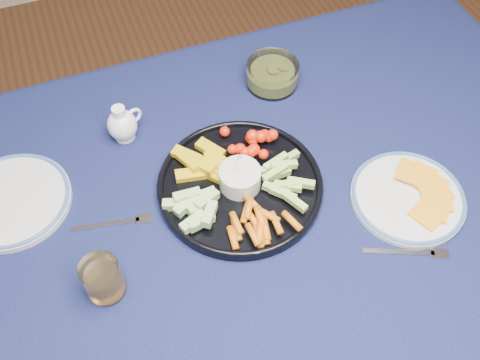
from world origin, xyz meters
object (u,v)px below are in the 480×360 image
object	(u,v)px
creamer_pitcher	(123,124)
cheese_plate	(408,196)
crudite_platter	(239,184)
dining_table	(218,261)
side_plate_extra	(12,200)
pickle_bowl	(272,75)
juice_tumbler	(104,280)

from	to	relation	value
creamer_pitcher	cheese_plate	world-z (taller)	creamer_pitcher
crudite_platter	cheese_plate	bearing A→B (deg)	-24.97
dining_table	side_plate_extra	world-z (taller)	side_plate_extra
creamer_pitcher	pickle_bowl	xyz separation A→B (m)	(0.35, 0.04, -0.01)
cheese_plate	side_plate_extra	bearing A→B (deg)	159.90
crudite_platter	pickle_bowl	distance (m)	0.31
dining_table	juice_tumbler	world-z (taller)	juice_tumbler
creamer_pitcher	dining_table	bearing A→B (deg)	-72.09
dining_table	juice_tumbler	distance (m)	0.25
dining_table	cheese_plate	distance (m)	0.39
crudite_platter	side_plate_extra	world-z (taller)	crudite_platter
crudite_platter	juice_tumbler	distance (m)	0.31
crudite_platter	creamer_pitcher	bearing A→B (deg)	129.58
dining_table	creamer_pitcher	bearing A→B (deg)	107.91
crudite_platter	side_plate_extra	bearing A→B (deg)	163.54
crudite_platter	pickle_bowl	world-z (taller)	crudite_platter
dining_table	creamer_pitcher	size ratio (longest dim) A/B	19.23
pickle_bowl	cheese_plate	bearing A→B (deg)	-72.79
dining_table	creamer_pitcher	world-z (taller)	creamer_pitcher
creamer_pitcher	juice_tumbler	bearing A→B (deg)	-108.66
dining_table	pickle_bowl	size ratio (longest dim) A/B	14.00
pickle_bowl	juice_tumbler	size ratio (longest dim) A/B	1.49
cheese_plate	side_plate_extra	xyz separation A→B (m)	(-0.72, 0.26, -0.00)
dining_table	crudite_platter	world-z (taller)	crudite_platter
creamer_pitcher	pickle_bowl	world-z (taller)	creamer_pitcher
creamer_pitcher	side_plate_extra	bearing A→B (deg)	-159.72
pickle_bowl	side_plate_extra	size ratio (longest dim) A/B	0.53
crudite_platter	side_plate_extra	xyz separation A→B (m)	(-0.42, 0.12, -0.01)
cheese_plate	juice_tumbler	world-z (taller)	juice_tumbler
dining_table	side_plate_extra	xyz separation A→B (m)	(-0.34, 0.22, 0.10)
cheese_plate	side_plate_extra	world-z (taller)	cheese_plate
creamer_pitcher	side_plate_extra	world-z (taller)	creamer_pitcher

